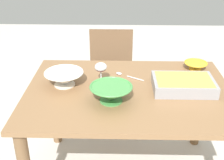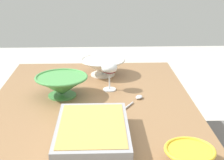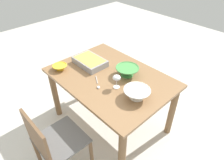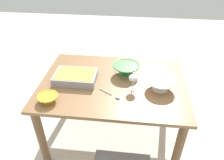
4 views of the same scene
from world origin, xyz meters
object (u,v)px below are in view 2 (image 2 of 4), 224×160
Objects in this scene: mixing_bowl at (103,66)px; small_bowl at (62,85)px; serving_spoon at (135,100)px; wine_glass at (109,70)px; casserole_dish at (92,133)px; dining_table at (93,128)px; serving_bowl at (189,155)px.

mixing_bowl is 0.37m from small_bowl.
wine_glass is at bearing -142.95° from serving_spoon.
small_bowl is 1.29× the size of serving_spoon.
small_bowl is at bearing -161.10° from casserole_dish.
small_bowl is at bearing -126.87° from dining_table.
casserole_dish is (0.34, 0.01, 0.16)m from dining_table.
casserole_dish is at bearing -115.27° from serving_bowl.
serving_bowl is 0.85× the size of serving_spoon.
dining_table is at bearing -178.62° from casserole_dish.
casserole_dish is 0.48m from small_bowl.
serving_spoon is (-0.37, 0.19, -0.03)m from casserole_dish.
casserole_dish reaches higher than serving_bowl.
wine_glass is at bearing 107.44° from small_bowl.
wine_glass is 0.75× the size of serving_spoon.
wine_glass is 0.38× the size of casserole_dish.
serving_bowl is at bearing 16.45° from mixing_bowl.
casserole_dish is (0.53, -0.08, -0.07)m from wine_glass.
wine_glass is at bearing 171.71° from casserole_dish.
small_bowl is at bearing -142.03° from serving_bowl.
mixing_bowl is (-0.24, -0.03, -0.06)m from wine_glass.
serving_spoon is (0.15, 0.12, -0.10)m from wine_glass.
serving_bowl is at bearing 19.41° from wine_glass.
dining_table is 6.69× the size of serving_spoon.
mixing_bowl is at bearing -159.33° from serving_spoon.
serving_bowl is (0.49, 0.32, 0.15)m from dining_table.
mixing_bowl is 0.95m from serving_bowl.
casserole_dish is at bearing -3.37° from mixing_bowl.
serving_spoon is (0.08, 0.35, -0.05)m from small_bowl.
dining_table is 8.96× the size of wine_glass.
mixing_bowl is 1.29× the size of serving_spoon.
small_bowl reaches higher than serving_spoon.
dining_table is 0.30m from wine_glass.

